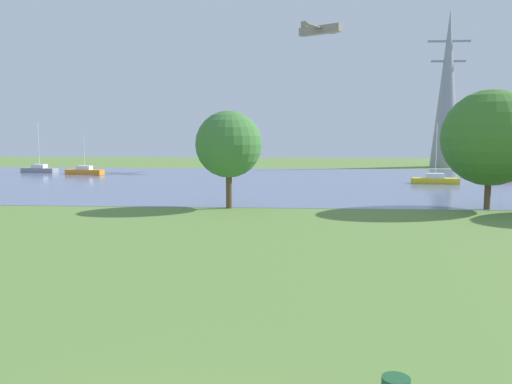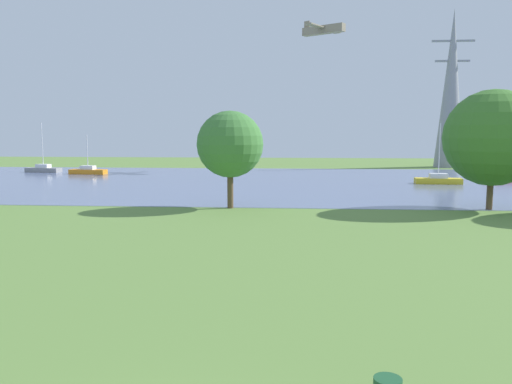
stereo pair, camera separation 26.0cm
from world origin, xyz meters
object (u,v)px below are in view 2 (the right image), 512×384
(sailboat_yellow, at_px, (438,180))
(tree_west_near, at_px, (493,138))
(tree_east_far, at_px, (230,144))
(sailboat_gray, at_px, (43,169))
(sailboat_orange, at_px, (88,171))
(electricity_pylon, at_px, (451,89))
(sailboat_red, at_px, (505,175))
(light_aircraft, at_px, (323,30))

(sailboat_yellow, bearing_deg, tree_west_near, -94.14)
(tree_east_far, bearing_deg, sailboat_gray, 134.10)
(sailboat_orange, bearing_deg, electricity_pylon, 18.67)
(electricity_pylon, bearing_deg, tree_west_near, -102.52)
(sailboat_red, distance_m, tree_east_far, 38.71)
(tree_west_near, bearing_deg, sailboat_yellow, 85.86)
(tree_west_near, bearing_deg, sailboat_orange, 146.13)
(sailboat_gray, xyz_separation_m, tree_west_near, (48.40, -30.05, 4.67))
(sailboat_red, distance_m, sailboat_orange, 51.82)
(electricity_pylon, height_order, light_aircraft, electricity_pylon)
(tree_west_near, xyz_separation_m, electricity_pylon, (9.95, 44.80, 6.95))
(sailboat_yellow, bearing_deg, electricity_pylon, 72.00)
(tree_east_far, height_order, light_aircraft, light_aircraft)
(sailboat_red, xyz_separation_m, electricity_pylon, (-0.69, 20.50, 11.63))
(electricity_pylon, bearing_deg, sailboat_yellow, -108.00)
(tree_east_far, bearing_deg, electricity_pylon, 57.85)
(sailboat_red, height_order, tree_west_near, tree_west_near)
(sailboat_red, relative_size, sailboat_orange, 1.17)
(sailboat_red, distance_m, sailboat_yellow, 11.11)
(electricity_pylon, bearing_deg, tree_east_far, -122.15)
(sailboat_orange, bearing_deg, sailboat_yellow, -12.39)
(sailboat_yellow, relative_size, sailboat_gray, 0.95)
(sailboat_red, relative_size, tree_west_near, 0.70)
(sailboat_orange, xyz_separation_m, light_aircraft, (30.87, 9.67, 19.39))
(tree_east_far, distance_m, tree_west_near, 18.65)
(sailboat_yellow, xyz_separation_m, light_aircraft, (-11.52, 18.98, 19.38))
(sailboat_red, distance_m, tree_west_near, 26.94)
(sailboat_gray, distance_m, electricity_pylon, 61.30)
(sailboat_yellow, xyz_separation_m, tree_east_far, (-19.95, -18.93, 4.19))
(sailboat_red, xyz_separation_m, tree_east_far, (-29.27, -24.98, 4.20))
(sailboat_red, xyz_separation_m, sailboat_gray, (-59.05, 5.74, 0.01))
(sailboat_red, xyz_separation_m, sailboat_yellow, (-9.32, -6.05, 0.00))
(sailboat_gray, relative_size, electricity_pylon, 0.28)
(electricity_pylon, bearing_deg, sailboat_red, -88.06)
(tree_west_near, bearing_deg, sailboat_gray, 148.17)
(tree_west_near, height_order, electricity_pylon, electricity_pylon)
(sailboat_gray, bearing_deg, tree_west_near, -31.83)
(sailboat_orange, distance_m, tree_west_near, 49.69)
(sailboat_red, relative_size, sailboat_gray, 0.89)
(tree_west_near, distance_m, light_aircraft, 41.32)
(sailboat_yellow, xyz_separation_m, tree_west_near, (-1.32, -18.26, 4.67))
(light_aircraft, bearing_deg, sailboat_gray, -169.34)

